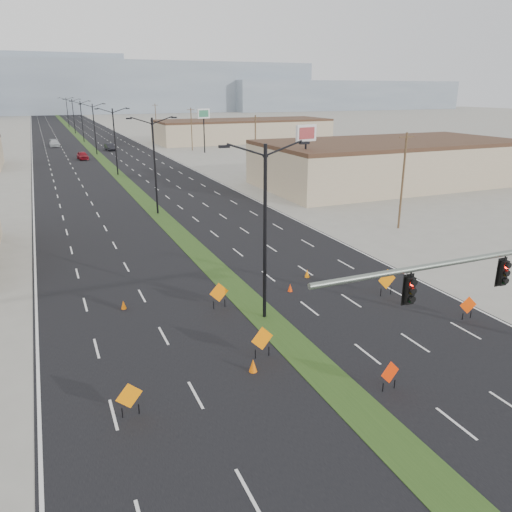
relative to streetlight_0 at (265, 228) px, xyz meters
name	(u,v)px	position (x,y,z in m)	size (l,w,h in m)	color
ground	(395,444)	(0.00, -12.00, -5.42)	(600.00, 600.00, 0.00)	gray
road_surface	(95,152)	(0.00, 88.00, -5.42)	(25.00, 400.00, 0.02)	black
median_strip	(95,152)	(0.00, 88.00, -5.42)	(2.00, 400.00, 0.04)	#254117
building_se_near	(389,164)	(34.00, 33.00, -2.67)	(36.00, 18.00, 5.50)	tan
building_se_far	(243,131)	(38.00, 98.00, -2.92)	(44.00, 16.00, 5.00)	tan
mesa_center	(125,87)	(40.00, 288.00, 8.58)	(220.00, 50.00, 28.00)	gray
mesa_east	(339,95)	(180.00, 278.00, 3.58)	(160.00, 50.00, 18.00)	gray
streetlight_0	(265,228)	(0.00, 0.00, 0.00)	(5.15, 0.24, 10.02)	black
streetlight_1	(155,163)	(0.00, 28.00, 0.00)	(5.15, 0.24, 10.02)	black
streetlight_2	(115,140)	(0.00, 56.00, 0.00)	(5.15, 0.24, 10.02)	black
streetlight_3	(94,127)	(0.00, 84.00, 0.00)	(5.15, 0.24, 10.02)	black
streetlight_4	(82,120)	(0.00, 112.00, 0.00)	(5.15, 0.24, 10.02)	black
streetlight_5	(73,115)	(0.00, 140.00, 0.00)	(5.15, 0.24, 10.02)	black
streetlight_6	(67,111)	(0.00, 168.00, 0.00)	(5.15, 0.24, 10.02)	black
utility_pole_0	(403,180)	(20.00, 13.00, -0.74)	(1.60, 0.20, 9.00)	#4C3823
utility_pole_1	(255,144)	(20.00, 48.00, -0.74)	(1.60, 0.20, 9.00)	#4C3823
utility_pole_2	(192,129)	(20.00, 83.00, -0.74)	(1.60, 0.20, 9.00)	#4C3823
utility_pole_3	(156,120)	(20.00, 118.00, -0.74)	(1.60, 0.20, 9.00)	#4C3823
car_left	(83,156)	(-3.37, 77.08, -4.68)	(1.75, 4.34, 1.48)	maroon
car_mid	(110,147)	(3.49, 90.41, -4.67)	(1.58, 4.53, 1.49)	black
car_far	(54,143)	(-7.35, 103.65, -4.65)	(2.15, 5.28, 1.53)	#B3B9BD
construction_sign_0	(129,397)	(-8.85, -6.35, -4.52)	(1.13, 0.31, 1.53)	orange
construction_sign_1	(262,340)	(-2.00, -4.17, -4.43)	(1.25, 0.26, 1.68)	orange
construction_sign_2	(219,293)	(-2.00, 2.29, -4.45)	(1.24, 0.16, 1.65)	orange
construction_sign_3	(390,374)	(2.00, -9.00, -4.58)	(1.07, 0.22, 1.44)	#F23005
construction_sign_4	(387,280)	(8.56, -0.14, -4.35)	(1.36, 0.10, 1.81)	orange
construction_sign_5	(468,306)	(10.71, -4.86, -4.59)	(1.05, 0.25, 1.42)	#EE4005
cone_0	(253,366)	(-2.94, -5.22, -5.09)	(0.40, 0.40, 0.67)	#E55F04
cone_1	(290,288)	(3.17, 2.91, -5.14)	(0.33, 0.33, 0.55)	#E93604
cone_2	(307,274)	(5.46, 4.77, -5.13)	(0.35, 0.35, 0.59)	orange
cone_3	(124,305)	(-7.40, 4.43, -5.14)	(0.34, 0.34, 0.56)	#E36204
pole_sign_east_near	(306,139)	(18.08, 28.43, 1.73)	(2.88, 0.94, 8.81)	black
pole_sign_east_far	(204,117)	(21.26, 78.07, 1.86)	(2.88, 1.25, 8.96)	black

